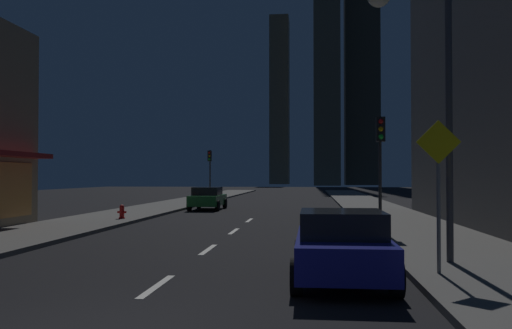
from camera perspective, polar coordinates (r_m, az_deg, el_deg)
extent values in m
cube|color=black|center=(39.15, 1.51, -4.47)|extent=(78.00, 136.00, 0.10)
cube|color=#605E59|center=(39.24, 11.78, -4.25)|extent=(4.00, 76.00, 0.15)
cube|color=#605E59|center=(40.29, -8.49, -4.19)|extent=(4.00, 76.00, 0.15)
cube|color=silver|center=(10.82, -10.51, -12.63)|extent=(0.16, 2.20, 0.01)
cube|color=silver|center=(15.81, -5.12, -9.02)|extent=(0.16, 2.20, 0.01)
cube|color=silver|center=(20.90, -2.38, -7.13)|extent=(0.16, 2.20, 0.01)
cube|color=silver|center=(26.04, -0.72, -5.97)|extent=(0.16, 2.20, 0.01)
cube|color=brown|center=(148.44, 2.53, 6.78)|extent=(5.17, 7.95, 45.78)
cube|color=#4A4637|center=(129.77, 7.51, 13.10)|extent=(6.05, 8.21, 68.59)
cube|color=#2F2D23|center=(138.70, 11.17, 14.57)|extent=(8.38, 6.15, 79.82)
cube|color=navy|center=(11.19, 9.09, -9.09)|extent=(1.80, 4.20, 0.65)
cube|color=black|center=(10.93, 9.14, -6.33)|extent=(1.64, 2.00, 0.55)
cylinder|color=black|center=(12.60, 4.68, -9.48)|extent=(0.22, 0.68, 0.68)
cylinder|color=black|center=(12.69, 12.76, -9.40)|extent=(0.22, 0.68, 0.68)
cylinder|color=black|center=(9.84, 4.33, -11.82)|extent=(0.22, 0.68, 0.68)
cylinder|color=black|center=(9.95, 14.73, -11.66)|extent=(0.22, 0.68, 0.68)
sphere|color=white|center=(13.20, 6.18, -7.68)|extent=(0.18, 0.18, 0.18)
sphere|color=white|center=(13.25, 10.98, -7.64)|extent=(0.18, 0.18, 0.18)
cube|color=#1E722D|center=(34.44, -5.15, -3.79)|extent=(1.80, 4.20, 0.65)
cube|color=black|center=(34.23, -5.22, -2.87)|extent=(1.64, 2.00, 0.55)
cylinder|color=black|center=(36.00, -6.11, -4.12)|extent=(0.22, 0.68, 0.68)
cylinder|color=black|center=(35.68, -3.33, -4.15)|extent=(0.22, 0.68, 0.68)
cylinder|color=black|center=(33.27, -7.11, -4.35)|extent=(0.22, 0.68, 0.68)
cylinder|color=black|center=(32.92, -4.12, -4.39)|extent=(0.22, 0.68, 0.68)
sphere|color=white|center=(36.56, -5.39, -3.57)|extent=(0.18, 0.18, 0.18)
sphere|color=white|center=(36.36, -3.68, -3.58)|extent=(0.18, 0.18, 0.18)
cylinder|color=red|center=(26.10, -14.09, -4.99)|extent=(0.22, 0.22, 0.55)
sphere|color=red|center=(26.08, -14.09, -4.39)|extent=(0.21, 0.21, 0.21)
cylinder|color=red|center=(26.11, -14.09, -5.53)|extent=(0.30, 0.30, 0.06)
cylinder|color=red|center=(26.15, -14.42, -4.92)|extent=(0.10, 0.10, 0.10)
cylinder|color=red|center=(26.04, -13.76, -4.94)|extent=(0.10, 0.10, 0.10)
cylinder|color=#2D2D2D|center=(20.12, 13.07, -0.92)|extent=(0.12, 0.12, 4.20)
cube|color=black|center=(19.99, 13.11, 3.67)|extent=(0.32, 0.24, 0.90)
sphere|color=red|center=(19.89, 13.16, 4.51)|extent=(0.18, 0.18, 0.18)
sphere|color=#F2B20C|center=(19.86, 13.16, 3.70)|extent=(0.18, 0.18, 0.18)
sphere|color=#19D833|center=(19.84, 13.17, 2.90)|extent=(0.18, 0.18, 0.18)
cylinder|color=#2D2D2D|center=(45.28, -4.92, -1.12)|extent=(0.12, 0.12, 4.20)
cube|color=black|center=(45.11, -4.96, 0.92)|extent=(0.32, 0.24, 0.90)
sphere|color=red|center=(45.00, -4.99, 1.28)|extent=(0.18, 0.18, 0.18)
sphere|color=#F2B20C|center=(44.99, -4.99, 0.92)|extent=(0.18, 0.18, 0.18)
sphere|color=#19D833|center=(44.98, -4.99, 0.57)|extent=(0.18, 0.18, 0.18)
cylinder|color=#38383D|center=(13.33, 19.87, 4.23)|extent=(0.16, 0.16, 6.50)
cylinder|color=slate|center=(11.69, 18.87, -5.08)|extent=(0.08, 0.08, 2.40)
cube|color=yellow|center=(11.66, 18.85, 2.28)|extent=(0.91, 0.03, 0.91)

